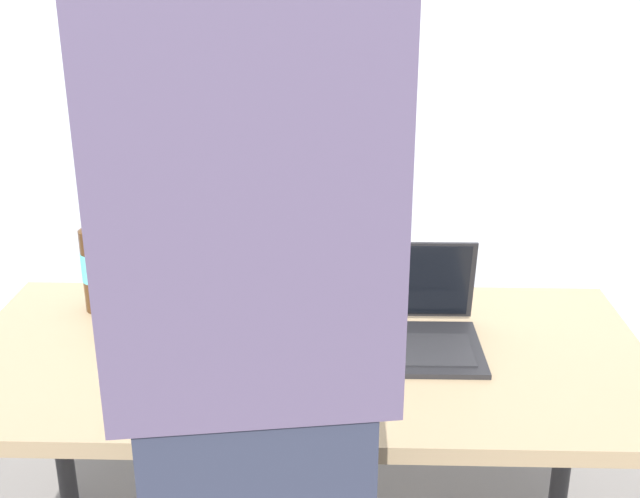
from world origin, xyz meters
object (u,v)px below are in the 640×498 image
beer_bottle_brown (96,262)px  person_figure (254,384)px  laptop (413,323)px  beer_bottle_green (125,291)px  coffee_mug (250,321)px

beer_bottle_brown → person_figure: bearing=-58.0°
laptop → beer_bottle_green: beer_bottle_green is taller
beer_bottle_green → person_figure: size_ratio=0.14×
coffee_mug → beer_bottle_brown: bearing=160.4°
beer_bottle_brown → person_figure: person_figure is taller
person_figure → coffee_mug: size_ratio=18.17×
beer_bottle_green → person_figure: person_figure is taller
person_figure → coffee_mug: person_figure is taller
laptop → beer_bottle_brown: bearing=168.8°
beer_bottle_brown → coffee_mug: 0.44m
laptop → coffee_mug: bearing=178.3°
person_figure → coffee_mug: bearing=97.5°
beer_bottle_green → person_figure: (0.39, -0.66, 0.14)m
person_figure → laptop: bearing=64.2°
beer_bottle_brown → person_figure: size_ratio=0.18×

